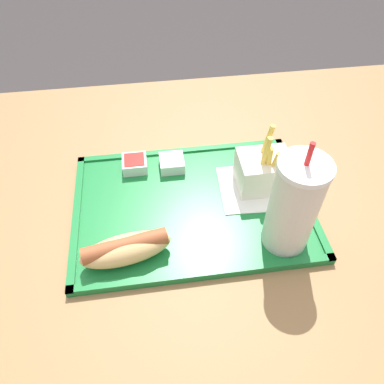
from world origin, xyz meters
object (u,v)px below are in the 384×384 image
(soda_cup, at_px, (294,205))
(sauce_cup_mayo, at_px, (172,163))
(fries_carton, at_px, (263,171))
(sauce_cup_ketchup, at_px, (135,164))
(hot_dog_far, at_px, (126,249))

(soda_cup, distance_m, sauce_cup_mayo, 0.25)
(fries_carton, bearing_deg, sauce_cup_ketchup, -18.27)
(soda_cup, xyz_separation_m, hot_dog_far, (0.24, 0.00, -0.06))
(soda_cup, distance_m, hot_dog_far, 0.25)
(hot_dog_far, xyz_separation_m, sauce_cup_ketchup, (-0.02, -0.19, -0.01))
(sauce_cup_mayo, height_order, sauce_cup_ketchup, same)
(hot_dog_far, relative_size, sauce_cup_ketchup, 3.21)
(fries_carton, distance_m, sauce_cup_mayo, 0.17)
(soda_cup, height_order, fries_carton, soda_cup)
(hot_dog_far, bearing_deg, soda_cup, -179.93)
(soda_cup, xyz_separation_m, fries_carton, (0.00, -0.12, -0.05))
(fries_carton, relative_size, sauce_cup_ketchup, 2.67)
(fries_carton, relative_size, sauce_cup_mayo, 2.67)
(hot_dog_far, bearing_deg, fries_carton, -153.29)
(soda_cup, distance_m, sauce_cup_ketchup, 0.31)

